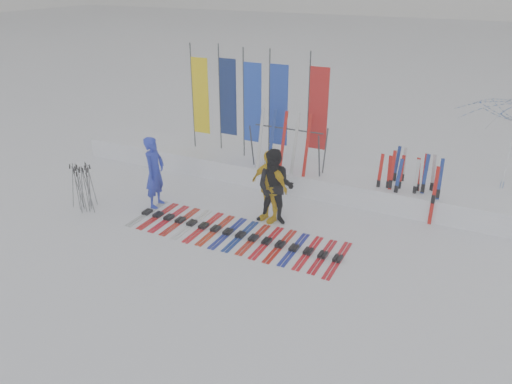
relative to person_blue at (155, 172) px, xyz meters
The scene contains 11 objects.
ground 3.34m from the person_blue, 30.75° to the right, with size 120.00×120.00×0.00m, color white.
snow_bank 4.10m from the person_blue, 47.12° to the left, with size 14.00×1.60×0.60m, color white.
person_blue is the anchor object (origin of this frame).
person_black 3.24m from the person_blue, ahead, with size 0.93×0.72×1.91m, color black.
person_yellow 3.06m from the person_blue, 10.98° to the left, with size 1.08×0.45×1.85m, color yellow.
tent_canopy 9.40m from the person_blue, 29.43° to the left, with size 3.06×3.12×2.81m, color white.
ski_row 2.81m from the person_blue, 11.11° to the right, with size 5.29×1.69×0.07m.
pole_cluster 1.89m from the person_blue, 148.28° to the right, with size 0.78×0.60×1.25m.
feather_flags 3.64m from the person_blue, 67.53° to the left, with size 4.29×0.32×3.20m.
ski_rack 3.72m from the person_blue, 43.85° to the left, with size 2.04×0.80×1.23m.
upright_skis 6.56m from the person_blue, 23.09° to the left, with size 1.58×1.10×1.69m.
Camera 1 is at (4.90, -7.98, 5.83)m, focal length 35.00 mm.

